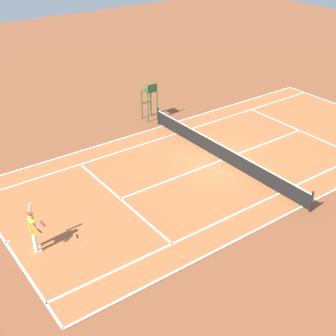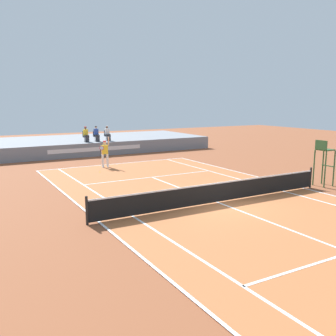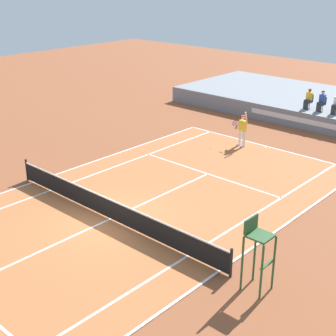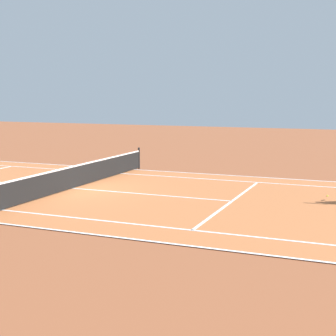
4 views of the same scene
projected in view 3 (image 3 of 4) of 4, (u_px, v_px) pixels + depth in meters
The scene contains 11 objects.
ground_plane at pixel (110, 219), 19.84m from camera, with size 80.00×80.00×0.00m, color brown.
court at pixel (110, 219), 19.83m from camera, with size 11.08×23.88×0.03m.
net at pixel (110, 208), 19.64m from camera, with size 11.98×0.10×1.07m.
barrier_wall at pixel (305, 121), 30.78m from camera, with size 22.12×0.25×1.10m.
bleacher_platform at pixel (335, 108), 33.76m from camera, with size 22.12×8.48×1.10m, color gray.
spectator_seated_0 at pixel (308, 99), 31.36m from camera, with size 0.44×0.60×1.27m.
spectator_seated_1 at pixel (321, 101), 30.80m from camera, with size 0.44×0.60×1.27m.
spectator_seated_2 at pixel (336, 104), 30.19m from camera, with size 0.44×0.60×1.27m.
tennis_player at pixel (242, 129), 27.74m from camera, with size 0.83×0.61×2.08m.
tennis_ball at pixel (211, 149), 27.59m from camera, with size 0.07×0.07×0.07m, color #D1E533.
umpire_chair at pixel (257, 246), 14.97m from camera, with size 0.77×0.77×2.44m.
Camera 3 is at (13.59, -11.44, 9.37)m, focal length 52.43 mm.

